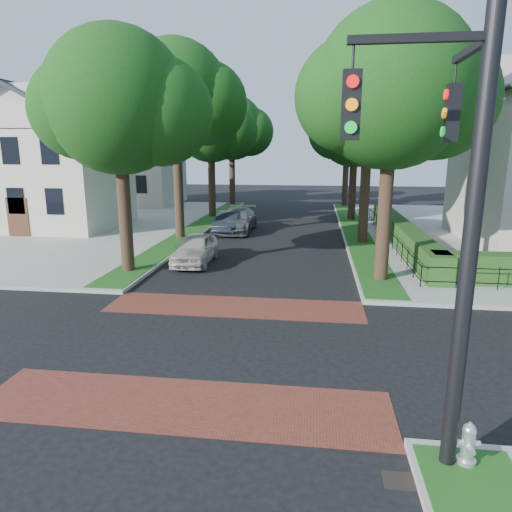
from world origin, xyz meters
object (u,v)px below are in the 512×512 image
Objects in this scene: parked_car_rear at (237,220)px; traffic_signal at (457,196)px; fire_hydrant at (468,444)px; parked_car_middle at (229,222)px; parked_car_front at (195,249)px.

traffic_signal is at bearing -71.43° from parked_car_rear.
parked_car_middle is at bearing 93.32° from fire_hydrant.
parked_car_front is (-7.90, 13.64, -3.99)m from traffic_signal.
parked_car_front reaches higher than fire_hydrant.
parked_car_rear is 24.14m from fire_hydrant.
parked_car_rear is (0.46, 0.57, 0.08)m from parked_car_middle.
traffic_signal is 24.11m from parked_car_rear.
parked_car_rear is at bearing 91.83° from fire_hydrant.
traffic_signal is 16.26m from parked_car_front.
parked_car_front is 0.99× the size of parked_car_middle.
parked_car_rear is at bearing 85.61° from parked_car_front.
parked_car_middle is 0.73m from parked_car_rear.
traffic_signal is at bearing -70.15° from parked_car_middle.
parked_car_middle is at bearing 88.48° from parked_car_front.
parked_car_front reaches higher than parked_car_middle.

